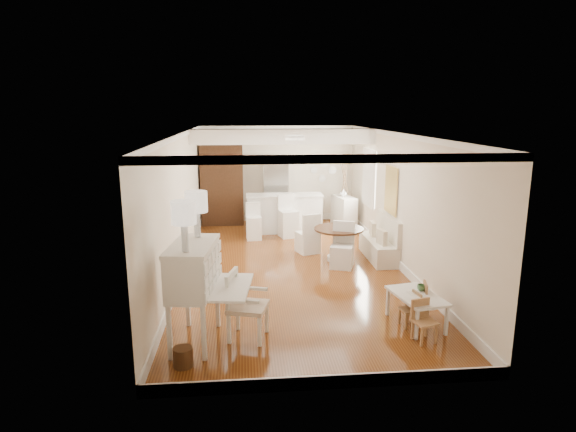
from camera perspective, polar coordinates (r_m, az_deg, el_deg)
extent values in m
plane|color=brown|center=(10.18, 0.47, -6.20)|extent=(9.00, 9.00, 0.00)
cube|color=white|center=(9.65, 0.50, 9.75)|extent=(4.50, 9.00, 0.04)
cube|color=silver|center=(14.25, -1.32, 5.01)|extent=(4.50, 0.04, 2.80)
cube|color=silver|center=(5.51, 5.20, -7.39)|extent=(4.50, 0.04, 2.80)
cube|color=silver|center=(9.85, -12.65, 1.30)|extent=(0.04, 9.00, 2.80)
cube|color=silver|center=(10.29, 13.07, 1.74)|extent=(0.04, 9.00, 2.80)
cube|color=white|center=(11.85, -0.58, 9.40)|extent=(4.50, 0.45, 0.36)
cube|color=tan|center=(10.72, 12.10, 3.03)|extent=(0.04, 0.84, 1.04)
cube|color=white|center=(12.53, 9.61, 4.48)|extent=(0.04, 1.10, 1.40)
cylinder|color=#381E11|center=(14.14, -6.22, 6.72)|extent=(0.30, 0.03, 0.30)
cylinder|color=white|center=(9.15, 0.82, 9.28)|extent=(0.36, 0.36, 0.08)
cube|color=white|center=(6.99, -11.06, -9.01)|extent=(1.28, 1.30, 1.47)
cube|color=white|center=(7.08, -4.77, -10.53)|extent=(0.71, 0.71, 1.00)
cylinder|color=#4F3018|center=(6.64, -12.33, -16.02)|extent=(0.31, 0.31, 0.26)
cube|color=white|center=(7.81, 14.92, -10.68)|extent=(0.77, 1.08, 0.49)
cube|color=#976F44|center=(7.74, 14.21, -10.65)|extent=(0.31, 0.31, 0.55)
cube|color=#A6754B|center=(7.95, 14.92, -9.71)|extent=(0.37, 0.37, 0.64)
cube|color=tan|center=(7.30, 15.90, -11.91)|extent=(0.36, 0.36, 0.62)
cube|color=silver|center=(10.88, 10.71, -2.49)|extent=(0.52, 1.60, 0.98)
cylinder|color=#422515|center=(10.64, 6.01, -3.35)|extent=(1.15, 1.15, 0.73)
cube|color=white|center=(10.16, 6.44, -3.47)|extent=(0.58, 0.60, 0.96)
cube|color=white|center=(11.16, 2.35, -1.98)|extent=(0.58, 0.59, 0.95)
cube|color=white|center=(13.03, -0.44, 0.35)|extent=(2.05, 0.65, 1.03)
cube|color=white|center=(12.30, -4.08, -0.65)|extent=(0.39, 0.39, 0.94)
cube|color=white|center=(12.48, 0.04, -0.01)|extent=(0.54, 0.54, 1.11)
cube|color=#381E11|center=(13.95, -7.81, 3.69)|extent=(1.20, 0.60, 2.30)
imported|color=silver|center=(14.00, 0.01, 2.81)|extent=(0.75, 0.65, 1.80)
cube|color=beige|center=(13.56, 6.62, 0.46)|extent=(0.60, 1.00, 0.90)
imported|color=#4E8754|center=(7.89, 15.49, -8.17)|extent=(0.15, 0.15, 0.10)
imported|color=white|center=(13.47, 6.57, 2.76)|extent=(0.21, 0.21, 0.20)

